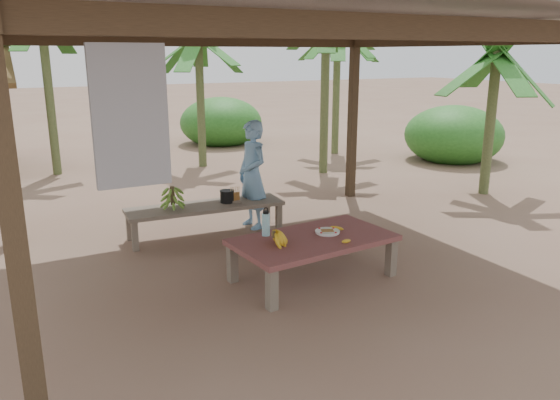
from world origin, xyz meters
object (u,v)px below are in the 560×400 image
plate (327,232)px  bench (206,209)px  work_table (313,243)px  woman (252,175)px  ripe_banana_bunch (274,237)px  water_flask (266,224)px  cooking_pot (227,197)px

plate → bench: bearing=110.8°
work_table → bench: bearing=99.9°
work_table → plate: bearing=6.4°
bench → woman: (0.76, 0.05, 0.40)m
bench → ripe_banana_bunch: 2.06m
work_table → ripe_banana_bunch: (-0.51, -0.02, 0.15)m
bench → woman: size_ratio=1.40×
ripe_banana_bunch → woman: woman is taller
ripe_banana_bunch → bench: bearing=90.7°
bench → water_flask: 1.74m
work_table → ripe_banana_bunch: ripe_banana_bunch is taller
work_table → woman: bearing=79.0°
water_flask → ripe_banana_bunch: bearing=-101.7°
water_flask → bench: bearing=93.2°
work_table → woman: woman is taller
woman → bench: bearing=-91.7°
water_flask → cooking_pot: 1.72m
ripe_banana_bunch → work_table: bearing=2.0°
work_table → plate: 0.24m
ripe_banana_bunch → woman: bearing=70.7°
cooking_pot → ripe_banana_bunch: bearing=-98.4°
ripe_banana_bunch → water_flask: (0.07, 0.33, 0.05)m
bench → cooking_pot: bearing=1.1°
woman → work_table: bearing=-11.5°
ripe_banana_bunch → woman: size_ratio=0.18×
work_table → ripe_banana_bunch: 0.54m
cooking_pot → bench: bearing=177.0°
water_flask → cooking_pot: bearing=82.2°
plate → woman: bearing=89.9°
bench → plate: plate is taller
work_table → plate: plate is taller
water_flask → cooking_pot: (0.23, 1.70, -0.11)m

